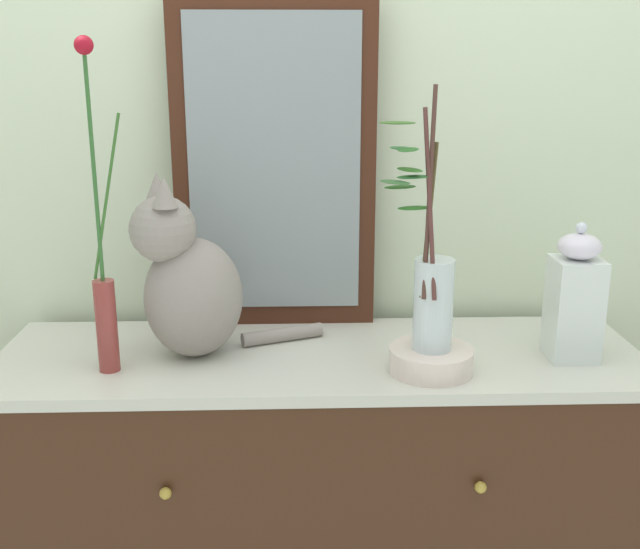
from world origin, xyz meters
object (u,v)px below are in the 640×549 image
Objects in this scene: cat_sitting at (189,282)px; vase_slim_green at (104,287)px; sideboard at (320,531)px; jar_lidded_porcelain at (575,298)px; bowl_porcelain at (431,360)px; mirror_leaning at (275,165)px; vase_glass_clear at (431,288)px.

vase_slim_green is (-0.16, -0.08, 0.01)m from cat_sitting.
jar_lidded_porcelain is at bearing -4.72° from sideboard.
jar_lidded_porcelain is (0.32, 0.07, 0.11)m from bowl_porcelain.
sideboard is at bearing 175.28° from jar_lidded_porcelain.
cat_sitting is (-0.28, -0.00, 0.62)m from sideboard.
mirror_leaning is at bearing 48.35° from cat_sitting.
jar_lidded_porcelain is (0.98, 0.04, -0.05)m from vase_slim_green.
jar_lidded_porcelain is (0.54, -0.04, 0.59)m from sideboard.
mirror_leaning is 0.73m from jar_lidded_porcelain.
bowl_porcelain is at bearing -12.17° from cat_sitting.
vase_glass_clear reaches higher than sideboard.
bowl_porcelain is 0.58× the size of jar_lidded_porcelain.
cat_sitting is 0.62× the size of vase_slim_green.
vase_glass_clear is at bearing -2.40° from vase_slim_green.
jar_lidded_porcelain reaches higher than sideboard.
mirror_leaning reaches higher than cat_sitting.
sideboard is at bearing 153.99° from bowl_porcelain.
bowl_porcelain is at bearing -168.25° from jar_lidded_porcelain.
jar_lidded_porcelain is (0.82, -0.04, -0.03)m from cat_sitting.
vase_slim_green reaches higher than vase_glass_clear.
cat_sitting is at bearing 167.83° from vase_glass_clear.
vase_slim_green is (-0.44, -0.08, 0.63)m from sideboard.
vase_slim_green is 0.66m from vase_glass_clear.
cat_sitting is at bearing -131.65° from mirror_leaning.
cat_sitting is 0.18m from vase_slim_green.
sideboard is at bearing 0.17° from cat_sitting.
vase_glass_clear is at bearing -12.17° from cat_sitting.
mirror_leaning reaches higher than vase_glass_clear.
vase_glass_clear is at bearing -44.54° from mirror_leaning.
jar_lidded_porcelain reaches higher than bowl_porcelain.
cat_sitting is 0.83m from jar_lidded_porcelain.
cat_sitting is 0.54m from bowl_porcelain.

